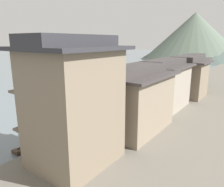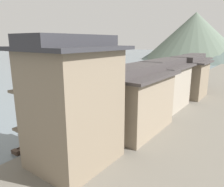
{
  "view_description": "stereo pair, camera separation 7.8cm",
  "coord_description": "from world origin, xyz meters",
  "px_view_note": "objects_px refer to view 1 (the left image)",
  "views": [
    {
      "loc": [
        21.57,
        -3.57,
        9.06
      ],
      "look_at": [
        3.26,
        21.78,
        1.33
      ],
      "focal_mm": 34.45,
      "sensor_mm": 36.0,
      "label": 1
    },
    {
      "loc": [
        21.64,
        -3.52,
        9.06
      ],
      "look_at": [
        3.26,
        21.78,
        1.33
      ],
      "focal_mm": 34.45,
      "sensor_mm": 36.0,
      "label": 2
    }
  ],
  "objects_px": {
    "mooring_post_dock_far": "(133,103)",
    "boat_midriver_upstream": "(123,104)",
    "boat_upstream_distant": "(129,88)",
    "mooring_post_dock_mid": "(82,125)",
    "boat_moored_far": "(33,145)",
    "house_waterfront_tall": "(163,85)",
    "boat_moored_second": "(185,78)",
    "house_waterfront_narrow": "(186,77)",
    "boat_moored_nearest": "(118,95)",
    "house_waterfront_far": "(193,72)",
    "house_waterfront_nearest": "(74,103)",
    "boat_midriver_drifting": "(92,121)",
    "boat_moored_third": "(173,82)",
    "mooring_post_dock_near": "(25,151)",
    "house_waterfront_second": "(133,99)"
  },
  "relations": [
    {
      "from": "boat_moored_nearest",
      "to": "mooring_post_dock_near",
      "type": "bearing_deg",
      "value": -74.49
    },
    {
      "from": "house_waterfront_tall",
      "to": "mooring_post_dock_far",
      "type": "distance_m",
      "value": 4.6
    },
    {
      "from": "boat_moored_far",
      "to": "house_waterfront_tall",
      "type": "distance_m",
      "value": 16.68
    },
    {
      "from": "boat_moored_second",
      "to": "house_waterfront_narrow",
      "type": "height_order",
      "value": "house_waterfront_narrow"
    },
    {
      "from": "boat_moored_far",
      "to": "boat_midriver_drifting",
      "type": "distance_m",
      "value": 7.4
    },
    {
      "from": "boat_moored_third",
      "to": "house_waterfront_narrow",
      "type": "xyz_separation_m",
      "value": [
        6.39,
        -12.35,
        3.46
      ]
    },
    {
      "from": "boat_moored_nearest",
      "to": "boat_midriver_drifting",
      "type": "height_order",
      "value": "boat_moored_nearest"
    },
    {
      "from": "house_waterfront_far",
      "to": "mooring_post_dock_near",
      "type": "distance_m",
      "value": 31.39
    },
    {
      "from": "mooring_post_dock_mid",
      "to": "house_waterfront_nearest",
      "type": "bearing_deg",
      "value": -51.13
    },
    {
      "from": "house_waterfront_narrow",
      "to": "mooring_post_dock_far",
      "type": "distance_m",
      "value": 10.61
    },
    {
      "from": "house_waterfront_second",
      "to": "house_waterfront_tall",
      "type": "height_order",
      "value": "same"
    },
    {
      "from": "boat_midriver_upstream",
      "to": "mooring_post_dock_far",
      "type": "distance_m",
      "value": 2.8
    },
    {
      "from": "boat_moored_far",
      "to": "mooring_post_dock_mid",
      "type": "height_order",
      "value": "mooring_post_dock_mid"
    },
    {
      "from": "boat_moored_nearest",
      "to": "mooring_post_dock_mid",
      "type": "distance_m",
      "value": 15.44
    },
    {
      "from": "boat_moored_nearest",
      "to": "house_waterfront_far",
      "type": "relative_size",
      "value": 0.81
    },
    {
      "from": "house_waterfront_nearest",
      "to": "house_waterfront_tall",
      "type": "height_order",
      "value": "house_waterfront_nearest"
    },
    {
      "from": "house_waterfront_narrow",
      "to": "house_waterfront_far",
      "type": "bearing_deg",
      "value": 96.44
    },
    {
      "from": "boat_moored_second",
      "to": "mooring_post_dock_mid",
      "type": "distance_m",
      "value": 37.88
    },
    {
      "from": "boat_moored_far",
      "to": "boat_moored_nearest",
      "type": "bearing_deg",
      "value": 100.93
    },
    {
      "from": "boat_moored_second",
      "to": "house_waterfront_far",
      "type": "relative_size",
      "value": 0.69
    },
    {
      "from": "boat_moored_nearest",
      "to": "mooring_post_dock_far",
      "type": "xyz_separation_m",
      "value": [
        5.66,
        -4.8,
        0.81
      ]
    },
    {
      "from": "boat_upstream_distant",
      "to": "mooring_post_dock_near",
      "type": "bearing_deg",
      "value": -74.4
    },
    {
      "from": "boat_moored_far",
      "to": "mooring_post_dock_near",
      "type": "bearing_deg",
      "value": -43.45
    },
    {
      "from": "boat_midriver_drifting",
      "to": "house_waterfront_second",
      "type": "height_order",
      "value": "house_waterfront_second"
    },
    {
      "from": "house_waterfront_tall",
      "to": "house_waterfront_narrow",
      "type": "height_order",
      "value": "same"
    },
    {
      "from": "boat_moored_second",
      "to": "house_waterfront_tall",
      "type": "xyz_separation_m",
      "value": [
        5.33,
        -26.52,
        3.41
      ]
    },
    {
      "from": "house_waterfront_far",
      "to": "mooring_post_dock_far",
      "type": "distance_m",
      "value": 16.06
    },
    {
      "from": "house_waterfront_nearest",
      "to": "mooring_post_dock_near",
      "type": "distance_m",
      "value": 5.46
    },
    {
      "from": "house_waterfront_nearest",
      "to": "house_waterfront_tall",
      "type": "xyz_separation_m",
      "value": [
        -0.07,
        15.57,
        -1.31
      ]
    },
    {
      "from": "boat_moored_far",
      "to": "house_waterfront_narrow",
      "type": "xyz_separation_m",
      "value": [
        5.89,
        23.16,
        3.56
      ]
    },
    {
      "from": "boat_moored_second",
      "to": "boat_moored_far",
      "type": "height_order",
      "value": "boat_moored_second"
    },
    {
      "from": "house_waterfront_second",
      "to": "house_waterfront_far",
      "type": "relative_size",
      "value": 1.37
    },
    {
      "from": "boat_moored_nearest",
      "to": "boat_midriver_drifting",
      "type": "distance_m",
      "value": 11.69
    },
    {
      "from": "mooring_post_dock_far",
      "to": "mooring_post_dock_mid",
      "type": "bearing_deg",
      "value": -90.0
    },
    {
      "from": "house_waterfront_nearest",
      "to": "boat_moored_third",
      "type": "bearing_deg",
      "value": 99.6
    },
    {
      "from": "boat_moored_second",
      "to": "boat_midriver_upstream",
      "type": "bearing_deg",
      "value": -90.76
    },
    {
      "from": "boat_upstream_distant",
      "to": "mooring_post_dock_mid",
      "type": "xyz_separation_m",
      "value": [
        7.54,
        -20.94,
        0.93
      ]
    },
    {
      "from": "house_waterfront_second",
      "to": "house_waterfront_nearest",
      "type": "bearing_deg",
      "value": -91.97
    },
    {
      "from": "boat_midriver_drifting",
      "to": "boat_moored_third",
      "type": "bearing_deg",
      "value": 91.82
    },
    {
      "from": "boat_midriver_drifting",
      "to": "boat_midriver_upstream",
      "type": "distance_m",
      "value": 7.51
    },
    {
      "from": "boat_moored_third",
      "to": "boat_moored_far",
      "type": "bearing_deg",
      "value": -89.2
    },
    {
      "from": "house_waterfront_second",
      "to": "mooring_post_dock_far",
      "type": "bearing_deg",
      "value": 120.43
    },
    {
      "from": "house_waterfront_tall",
      "to": "boat_midriver_upstream",
      "type": "bearing_deg",
      "value": -175.34
    },
    {
      "from": "boat_midriver_upstream",
      "to": "boat_moored_nearest",
      "type": "bearing_deg",
      "value": 133.67
    },
    {
      "from": "mooring_post_dock_far",
      "to": "boat_midriver_upstream",
      "type": "bearing_deg",
      "value": 150.81
    },
    {
      "from": "house_waterfront_nearest",
      "to": "house_waterfront_tall",
      "type": "distance_m",
      "value": 15.62
    },
    {
      "from": "house_waterfront_narrow",
      "to": "house_waterfront_nearest",
      "type": "bearing_deg",
      "value": -90.84
    },
    {
      "from": "boat_moored_far",
      "to": "house_waterfront_narrow",
      "type": "distance_m",
      "value": 24.16
    },
    {
      "from": "boat_midriver_upstream",
      "to": "house_waterfront_far",
      "type": "bearing_deg",
      "value": 69.18
    },
    {
      "from": "house_waterfront_second",
      "to": "mooring_post_dock_far",
      "type": "xyz_separation_m",
      "value": [
        -3.7,
        6.3,
        -2.58
      ]
    }
  ]
}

